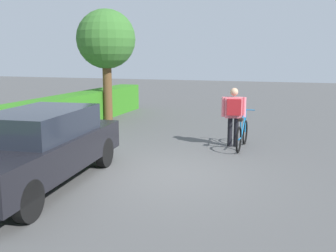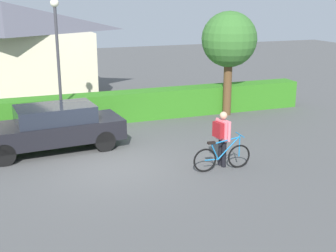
# 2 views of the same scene
# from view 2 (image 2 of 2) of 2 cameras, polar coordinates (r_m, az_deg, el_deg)

# --- Properties ---
(ground_plane) EXTENTS (60.00, 60.00, 0.00)m
(ground_plane) POSITION_cam_2_polar(r_m,az_deg,el_deg) (13.39, -7.14, -4.95)
(ground_plane) COLOR #4F4F4F
(hedge_row) EXTENTS (18.66, 0.90, 1.12)m
(hedge_row) POSITION_cam_2_polar(r_m,az_deg,el_deg) (17.65, -10.75, 1.98)
(hedge_row) COLOR #30781D
(hedge_row) RESTS_ON ground
(house_distant) EXTENTS (7.85, 4.50, 4.49)m
(house_distant) POSITION_cam_2_polar(r_m,az_deg,el_deg) (22.11, -19.62, 8.71)
(house_distant) COLOR beige
(house_distant) RESTS_ON ground
(parked_car_near) EXTENTS (4.57, 2.01, 1.46)m
(parked_car_near) POSITION_cam_2_polar(r_m,az_deg,el_deg) (14.75, -14.24, -0.15)
(parked_car_near) COLOR black
(parked_car_near) RESTS_ON ground
(bicycle) EXTENTS (1.74, 0.50, 1.00)m
(bicycle) POSITION_cam_2_polar(r_m,az_deg,el_deg) (12.96, 6.78, -3.84)
(bicycle) COLOR black
(bicycle) RESTS_ON ground
(person_rider) EXTENTS (0.41, 0.65, 1.62)m
(person_rider) POSITION_cam_2_polar(r_m,az_deg,el_deg) (13.04, 6.74, -0.96)
(person_rider) COLOR black
(person_rider) RESTS_ON ground
(street_lamp) EXTENTS (0.28, 0.28, 4.65)m
(street_lamp) POSITION_cam_2_polar(r_m,az_deg,el_deg) (15.75, -13.59, 9.05)
(street_lamp) COLOR #38383D
(street_lamp) RESTS_ON ground
(tree_kerbside) EXTENTS (2.20, 2.20, 4.17)m
(tree_kerbside) POSITION_cam_2_polar(r_m,az_deg,el_deg) (18.53, 7.62, 10.52)
(tree_kerbside) COLOR brown
(tree_kerbside) RESTS_ON ground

